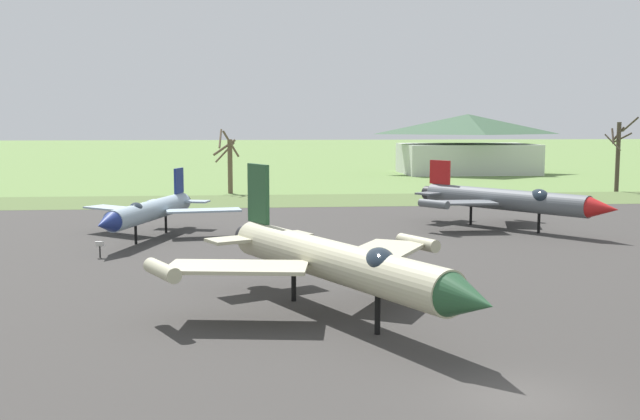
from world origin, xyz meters
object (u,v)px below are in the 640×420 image
object	(u,v)px
jet_fighter_rear_center	(508,199)
visitor_building	(467,144)
jet_fighter_front_right	(335,260)
jet_fighter_front_left	(149,211)
info_placard_front_left	(100,248)

from	to	relation	value
jet_fighter_rear_center	visitor_building	bearing A→B (deg)	76.54
jet_fighter_front_right	jet_fighter_rear_center	size ratio (longest dim) A/B	1.12
jet_fighter_front_left	jet_fighter_rear_center	xyz separation A→B (m)	(25.10, 2.17, 0.28)
info_placard_front_left	jet_fighter_front_right	bearing A→B (deg)	-50.71
jet_fighter_front_right	visitor_building	xyz separation A→B (m)	(29.21, 82.15, 2.05)
jet_fighter_front_right	jet_fighter_rear_center	world-z (taller)	jet_fighter_front_right
info_placard_front_left	visitor_building	xyz separation A→B (m)	(41.08, 67.64, 3.78)
jet_fighter_front_left	visitor_building	xyz separation A→B (m)	(39.15, 60.87, 2.46)
jet_fighter_front_left	info_placard_front_left	size ratio (longest dim) A/B	13.76
info_placard_front_left	jet_fighter_front_left	bearing A→B (deg)	74.06
visitor_building	jet_fighter_front_right	bearing A→B (deg)	-109.58
jet_fighter_rear_center	jet_fighter_front_right	bearing A→B (deg)	-122.89
jet_fighter_front_right	jet_fighter_rear_center	distance (m)	27.93
jet_fighter_front_left	jet_fighter_front_right	bearing A→B (deg)	-64.97
info_placard_front_left	jet_fighter_rear_center	world-z (taller)	jet_fighter_rear_center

